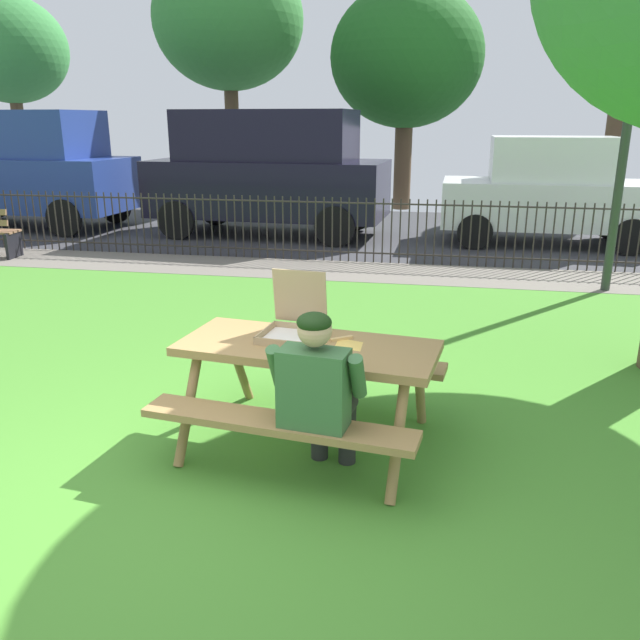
% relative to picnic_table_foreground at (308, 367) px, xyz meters
% --- Properties ---
extents(ground, '(28.00, 11.40, 0.02)m').
position_rel_picnic_table_foreground_xyz_m(ground, '(-0.62, 0.61, -0.61)').
color(ground, '#488B2D').
extents(cobblestone_walkway, '(28.00, 1.40, 0.01)m').
position_rel_picnic_table_foreground_xyz_m(cobblestone_walkway, '(-0.62, 5.61, -0.60)').
color(cobblestone_walkway, slate).
extents(street_asphalt, '(28.00, 6.32, 0.01)m').
position_rel_picnic_table_foreground_xyz_m(street_asphalt, '(-0.62, 9.47, -0.60)').
color(street_asphalt, '#38383D').
extents(picnic_table_foreground, '(1.97, 1.70, 0.79)m').
position_rel_picnic_table_foreground_xyz_m(picnic_table_foreground, '(0.00, 0.00, 0.00)').
color(picnic_table_foreground, '#9C7946').
rests_on(picnic_table_foreground, ground).
extents(pizza_box_open, '(0.45, 0.49, 0.46)m').
position_rel_picnic_table_foreground_xyz_m(pizza_box_open, '(-0.13, 0.17, 0.28)').
color(pizza_box_open, tan).
rests_on(pizza_box_open, picnic_table_foreground).
extents(pizza_slice_on_table, '(0.28, 0.29, 0.02)m').
position_rel_picnic_table_foreground_xyz_m(pizza_slice_on_table, '(0.27, 0.06, 0.18)').
color(pizza_slice_on_table, '#F3C254').
rests_on(pizza_slice_on_table, picnic_table_foreground).
extents(adult_at_table, '(0.63, 0.63, 1.19)m').
position_rel_picnic_table_foreground_xyz_m(adult_at_table, '(0.18, -0.53, 0.06)').
color(adult_at_table, '#282828').
rests_on(adult_at_table, ground).
extents(iron_fence_streetside, '(20.86, 0.03, 1.06)m').
position_rel_picnic_table_foreground_xyz_m(iron_fence_streetside, '(-0.62, 6.31, -0.06)').
color(iron_fence_streetside, '#2D2823').
rests_on(iron_fence_streetside, ground).
extents(lamp_post_walkway, '(0.28, 0.28, 4.51)m').
position_rel_picnic_table_foreground_xyz_m(lamp_post_walkway, '(3.17, 5.10, 2.12)').
color(lamp_post_walkway, '#2D382D').
rests_on(lamp_post_walkway, ground).
extents(parked_car_left, '(4.78, 2.23, 2.46)m').
position_rel_picnic_table_foreground_xyz_m(parked_car_left, '(-8.12, 8.59, 0.71)').
color(parked_car_left, navy).
rests_on(parked_car_left, ground).
extents(parked_car_center, '(4.80, 2.29, 2.46)m').
position_rel_picnic_table_foreground_xyz_m(parked_car_center, '(-2.59, 8.59, 0.71)').
color(parked_car_center, black).
rests_on(parked_car_center, ground).
extents(parked_car_right, '(3.94, 1.90, 1.98)m').
position_rel_picnic_table_foreground_xyz_m(parked_car_right, '(2.83, 8.59, 0.41)').
color(parked_car_right, silver).
rests_on(parked_car_right, ground).
extents(far_tree_left, '(3.18, 3.18, 5.58)m').
position_rel_picnic_table_foreground_xyz_m(far_tree_left, '(-11.24, 13.21, 3.51)').
color(far_tree_left, brown).
rests_on(far_tree_left, ground).
extents(far_tree_midleft, '(3.89, 3.89, 6.50)m').
position_rel_picnic_table_foreground_xyz_m(far_tree_midleft, '(-4.82, 13.21, 4.12)').
color(far_tree_midleft, brown).
rests_on(far_tree_midleft, ground).
extents(far_tree_center, '(3.82, 3.82, 5.50)m').
position_rel_picnic_table_foreground_xyz_m(far_tree_center, '(-0.21, 13.21, 3.16)').
color(far_tree_center, brown).
rests_on(far_tree_center, ground).
extents(far_tree_midright, '(2.77, 2.77, 5.43)m').
position_rel_picnic_table_foreground_xyz_m(far_tree_midright, '(4.91, 13.21, 3.51)').
color(far_tree_midright, brown).
rests_on(far_tree_midright, ground).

